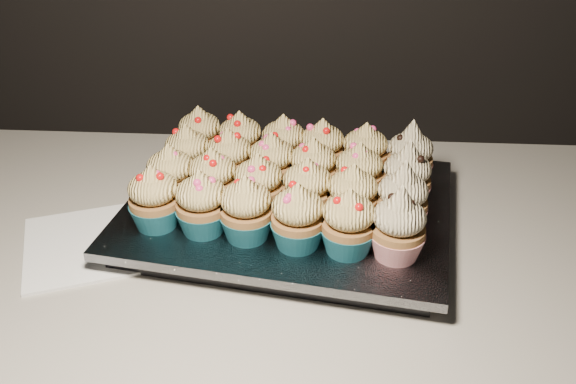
# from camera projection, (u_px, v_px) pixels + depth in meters

# --- Properties ---
(worktop) EXTENTS (2.44, 0.64, 0.04)m
(worktop) POSITION_uv_depth(u_px,v_px,m) (335.00, 254.00, 0.83)
(worktop) COLOR beige
(worktop) RESTS_ON cabinet
(napkin) EXTENTS (0.21, 0.21, 0.00)m
(napkin) POSITION_uv_depth(u_px,v_px,m) (92.00, 243.00, 0.81)
(napkin) COLOR white
(napkin) RESTS_ON worktop
(baking_tray) EXTENTS (0.42, 0.35, 0.02)m
(baking_tray) POSITION_uv_depth(u_px,v_px,m) (288.00, 217.00, 0.85)
(baking_tray) COLOR black
(baking_tray) RESTS_ON worktop
(foil_lining) EXTENTS (0.46, 0.38, 0.01)m
(foil_lining) POSITION_uv_depth(u_px,v_px,m) (288.00, 206.00, 0.84)
(foil_lining) COLOR silver
(foil_lining) RESTS_ON baking_tray
(cupcake_0) EXTENTS (0.06, 0.06, 0.08)m
(cupcake_0) POSITION_uv_depth(u_px,v_px,m) (154.00, 199.00, 0.77)
(cupcake_0) COLOR #196576
(cupcake_0) RESTS_ON foil_lining
(cupcake_1) EXTENTS (0.06, 0.06, 0.08)m
(cupcake_1) POSITION_uv_depth(u_px,v_px,m) (201.00, 204.00, 0.76)
(cupcake_1) COLOR #196576
(cupcake_1) RESTS_ON foil_lining
(cupcake_2) EXTENTS (0.06, 0.06, 0.08)m
(cupcake_2) POSITION_uv_depth(u_px,v_px,m) (246.00, 210.00, 0.75)
(cupcake_2) COLOR #196576
(cupcake_2) RESTS_ON foil_lining
(cupcake_3) EXTENTS (0.06, 0.06, 0.08)m
(cupcake_3) POSITION_uv_depth(u_px,v_px,m) (298.00, 218.00, 0.73)
(cupcake_3) COLOR #196576
(cupcake_3) RESTS_ON foil_lining
(cupcake_4) EXTENTS (0.06, 0.06, 0.08)m
(cupcake_4) POSITION_uv_depth(u_px,v_px,m) (349.00, 224.00, 0.72)
(cupcake_4) COLOR #196576
(cupcake_4) RESTS_ON foil_lining
(cupcake_5) EXTENTS (0.06, 0.06, 0.10)m
(cupcake_5) POSITION_uv_depth(u_px,v_px,m) (398.00, 227.00, 0.72)
(cupcake_5) COLOR #B41923
(cupcake_5) RESTS_ON foil_lining
(cupcake_6) EXTENTS (0.06, 0.06, 0.08)m
(cupcake_6) POSITION_uv_depth(u_px,v_px,m) (171.00, 176.00, 0.82)
(cupcake_6) COLOR #196576
(cupcake_6) RESTS_ON foil_lining
(cupcake_7) EXTENTS (0.06, 0.06, 0.08)m
(cupcake_7) POSITION_uv_depth(u_px,v_px,m) (213.00, 180.00, 0.81)
(cupcake_7) COLOR #196576
(cupcake_7) RESTS_ON foil_lining
(cupcake_8) EXTENTS (0.06, 0.06, 0.08)m
(cupcake_8) POSITION_uv_depth(u_px,v_px,m) (258.00, 186.00, 0.80)
(cupcake_8) COLOR #196576
(cupcake_8) RESTS_ON foil_lining
(cupcake_9) EXTENTS (0.06, 0.06, 0.08)m
(cupcake_9) POSITION_uv_depth(u_px,v_px,m) (307.00, 191.00, 0.79)
(cupcake_9) COLOR #196576
(cupcake_9) RESTS_ON foil_lining
(cupcake_10) EXTENTS (0.06, 0.06, 0.08)m
(cupcake_10) POSITION_uv_depth(u_px,v_px,m) (352.00, 197.00, 0.77)
(cupcake_10) COLOR #196576
(cupcake_10) RESTS_ON foil_lining
(cupcake_11) EXTENTS (0.06, 0.06, 0.10)m
(cupcake_11) POSITION_uv_depth(u_px,v_px,m) (402.00, 200.00, 0.77)
(cupcake_11) COLOR #B41923
(cupcake_11) RESTS_ON foil_lining
(cupcake_12) EXTENTS (0.06, 0.06, 0.08)m
(cupcake_12) POSITION_uv_depth(u_px,v_px,m) (188.00, 155.00, 0.87)
(cupcake_12) COLOR #196576
(cupcake_12) RESTS_ON foil_lining
(cupcake_13) EXTENTS (0.06, 0.06, 0.08)m
(cupcake_13) POSITION_uv_depth(u_px,v_px,m) (229.00, 159.00, 0.86)
(cupcake_13) COLOR #196576
(cupcake_13) RESTS_ON foil_lining
(cupcake_14) EXTENTS (0.06, 0.06, 0.08)m
(cupcake_14) POSITION_uv_depth(u_px,v_px,m) (272.00, 164.00, 0.85)
(cupcake_14) COLOR #196576
(cupcake_14) RESTS_ON foil_lining
(cupcake_15) EXTENTS (0.06, 0.06, 0.08)m
(cupcake_15) POSITION_uv_depth(u_px,v_px,m) (313.00, 169.00, 0.84)
(cupcake_15) COLOR #196576
(cupcake_15) RESTS_ON foil_lining
(cupcake_16) EXTENTS (0.06, 0.06, 0.08)m
(cupcake_16) POSITION_uv_depth(u_px,v_px,m) (359.00, 174.00, 0.82)
(cupcake_16) COLOR #196576
(cupcake_16) RESTS_ON foil_lining
(cupcake_17) EXTENTS (0.06, 0.06, 0.10)m
(cupcake_17) POSITION_uv_depth(u_px,v_px,m) (407.00, 178.00, 0.81)
(cupcake_17) COLOR #B41923
(cupcake_17) RESTS_ON foil_lining
(cupcake_18) EXTENTS (0.06, 0.06, 0.08)m
(cupcake_18) POSITION_uv_depth(u_px,v_px,m) (200.00, 136.00, 0.92)
(cupcake_18) COLOR #196576
(cupcake_18) RESTS_ON foil_lining
(cupcake_19) EXTENTS (0.06, 0.06, 0.08)m
(cupcake_19) POSITION_uv_depth(u_px,v_px,m) (240.00, 141.00, 0.91)
(cupcake_19) COLOR #196576
(cupcake_19) RESTS_ON foil_lining
(cupcake_20) EXTENTS (0.06, 0.06, 0.08)m
(cupcake_20) POSITION_uv_depth(u_px,v_px,m) (284.00, 145.00, 0.90)
(cupcake_20) COLOR #196576
(cupcake_20) RESTS_ON foil_lining
(cupcake_21) EXTENTS (0.06, 0.06, 0.08)m
(cupcake_21) POSITION_uv_depth(u_px,v_px,m) (322.00, 149.00, 0.89)
(cupcake_21) COLOR #196576
(cupcake_21) RESTS_ON foil_lining
(cupcake_22) EXTENTS (0.06, 0.06, 0.08)m
(cupcake_22) POSITION_uv_depth(u_px,v_px,m) (365.00, 154.00, 0.87)
(cupcake_22) COLOR #196576
(cupcake_22) RESTS_ON foil_lining
(cupcake_23) EXTENTS (0.06, 0.06, 0.10)m
(cupcake_23) POSITION_uv_depth(u_px,v_px,m) (410.00, 156.00, 0.86)
(cupcake_23) COLOR #B41923
(cupcake_23) RESTS_ON foil_lining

